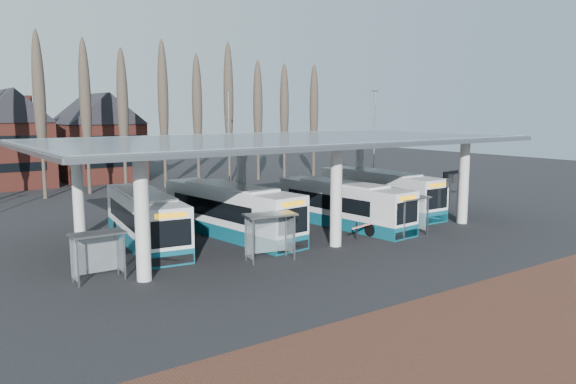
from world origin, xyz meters
TOP-DOWN VIEW (x-y plane):
  - ground at (0.00, 0.00)m, footprint 140.00×140.00m
  - brick_strip at (0.00, -12.00)m, footprint 70.00×10.00m
  - station_canopy at (0.00, 8.00)m, footprint 32.00×16.00m
  - poplar_row at (0.00, 33.00)m, footprint 45.10×1.10m
  - lamp_post_b at (6.00, 26.00)m, footprint 0.80×0.16m
  - lamp_post_c at (20.00, 20.00)m, footprint 0.80×0.16m
  - bus_0 at (-9.10, 9.73)m, footprint 4.03×11.75m
  - bus_1 at (-3.72, 8.72)m, footprint 3.93×12.25m
  - bus_2 at (4.32, 6.89)m, footprint 3.37×11.41m
  - bus_3 at (10.36, 9.44)m, footprint 2.68×11.91m
  - shelter_0 at (-13.79, 3.83)m, footprint 2.55×1.28m
  - shelter_1 at (-5.01, 2.19)m, footprint 2.99×1.88m
  - shelter_2 at (5.65, 1.93)m, footprint 2.84×1.57m
  - info_sign_0 at (11.67, 2.70)m, footprint 2.37×0.90m
  - info_sign_1 at (15.39, 6.36)m, footprint 2.18×0.45m
  - barrier at (2.27, 2.74)m, footprint 2.12×0.85m

SIDE VIEW (x-z plane):
  - ground at x=0.00m, z-range 0.00..0.00m
  - brick_strip at x=0.00m, z-range 0.00..0.03m
  - barrier at x=2.27m, z-range 0.30..1.38m
  - bus_2 at x=4.32m, z-range -0.09..3.03m
  - bus_0 at x=-9.10m, z-range -0.09..3.11m
  - bus_3 at x=10.36m, z-range -0.09..3.21m
  - bus_1 at x=-3.72m, z-range -0.10..3.25m
  - shelter_0 at x=-13.79m, z-range 0.54..2.90m
  - shelter_2 at x=5.65m, z-range 0.58..3.14m
  - shelter_1 at x=-5.01m, z-range 0.59..3.17m
  - info_sign_1 at x=15.39m, z-range 1.10..4.36m
  - info_sign_0 at x=11.67m, z-range 1.24..4.89m
  - lamp_post_b at x=6.00m, z-range 0.25..10.42m
  - lamp_post_c at x=20.00m, z-range 0.25..10.42m
  - station_canopy at x=0.00m, z-range 2.51..8.85m
  - poplar_row at x=0.00m, z-range 1.53..16.03m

